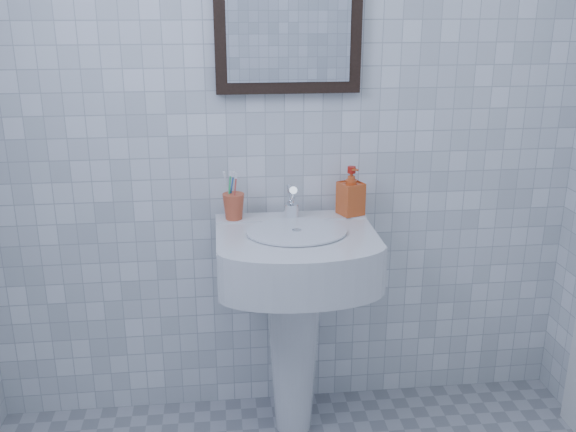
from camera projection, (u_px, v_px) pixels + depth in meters
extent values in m
cube|color=white|center=(284.00, 90.00, 2.24)|extent=(2.20, 0.02, 2.50)
cone|color=silver|center=(294.00, 348.00, 2.35)|extent=(0.21, 0.21, 0.67)
cube|color=silver|center=(296.00, 253.00, 2.18)|extent=(0.53, 0.38, 0.16)
cube|color=silver|center=(291.00, 219.00, 2.30)|extent=(0.53, 0.10, 0.03)
cylinder|color=silver|center=(297.00, 231.00, 2.13)|extent=(0.33, 0.33, 0.01)
cylinder|color=white|center=(291.00, 211.00, 2.26)|extent=(0.05, 0.05, 0.05)
cylinder|color=white|center=(292.00, 195.00, 2.23)|extent=(0.03, 0.10, 0.08)
cylinder|color=white|center=(291.00, 198.00, 2.27)|extent=(0.03, 0.05, 0.09)
imported|color=red|center=(351.00, 191.00, 2.28)|extent=(0.10, 0.10, 0.17)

